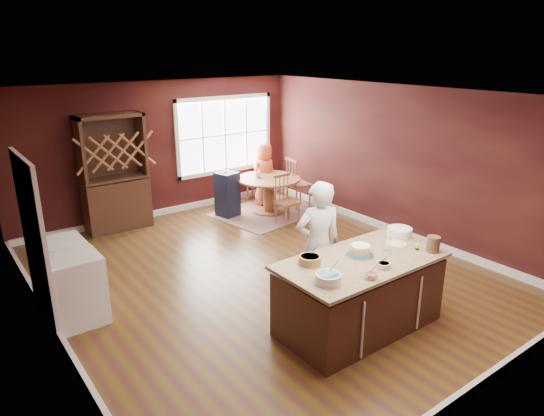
{
  "coord_description": "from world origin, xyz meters",
  "views": [
    {
      "loc": [
        -3.91,
        -5.5,
        3.32
      ],
      "look_at": [
        0.14,
        -0.06,
        1.05
      ],
      "focal_mm": 32.0,
      "sensor_mm": 36.0,
      "label": 1
    }
  ],
  "objects": [
    {
      "name": "toy_figurine",
      "position": [
        0.84,
        -2.14,
        0.96
      ],
      "size": [
        0.05,
        0.05,
        0.09
      ],
      "primitive_type": null,
      "color": "#FFF715",
      "rests_on": "kitchen_island"
    },
    {
      "name": "bowl_blue",
      "position": [
        -0.66,
        -2.13,
        0.97
      ],
      "size": [
        0.28,
        0.28,
        0.11
      ],
      "primitive_type": "cylinder",
      "color": "white",
      "rests_on": "kitchen_island"
    },
    {
      "name": "window",
      "position": [
        1.5,
        3.47,
        1.5
      ],
      "size": [
        2.36,
        0.1,
        1.66
      ],
      "primitive_type": null,
      "color": "white",
      "rests_on": "room_shell"
    },
    {
      "name": "drinking_glass",
      "position": [
        0.53,
        -1.93,
        1.0
      ],
      "size": [
        0.08,
        0.08,
        0.17
      ],
      "primitive_type": "cylinder",
      "color": "silver",
      "rests_on": "kitchen_island"
    },
    {
      "name": "seated_woman",
      "position": [
        2.05,
        2.79,
        0.68
      ],
      "size": [
        0.73,
        0.54,
        1.36
      ],
      "primitive_type": "imported",
      "rotation": [
        0.0,
        0.0,
        3.32
      ],
      "color": "#E05C3A",
      "rests_on": "ground"
    },
    {
      "name": "dryer",
      "position": [
        -2.64,
        0.92,
        0.44
      ],
      "size": [
        0.61,
        0.59,
        0.88
      ],
      "primitive_type": "cube",
      "color": "silver",
      "rests_on": "ground"
    },
    {
      "name": "dinner_plate",
      "position": [
        0.76,
        -1.88,
        0.93
      ],
      "size": [
        0.25,
        0.25,
        0.02
      ],
      "primitive_type": "cylinder",
      "color": "#FFF0C4",
      "rests_on": "kitchen_island"
    },
    {
      "name": "washer",
      "position": [
        -2.64,
        0.28,
        0.45
      ],
      "size": [
        0.61,
        0.59,
        0.89
      ],
      "primitive_type": "cube",
      "color": "silver",
      "rests_on": "ground"
    },
    {
      "name": "table_plate",
      "position": [
        2.03,
        2.17,
        0.76
      ],
      "size": [
        0.18,
        0.18,
        0.01
      ],
      "primitive_type": "cylinder",
      "color": "beige",
      "rests_on": "dining_table"
    },
    {
      "name": "bowl_olive",
      "position": [
        0.11,
        -2.23,
        0.95
      ],
      "size": [
        0.16,
        0.16,
        0.06
      ],
      "primitive_type": "cylinder",
      "color": "beige",
      "rests_on": "kitchen_island"
    },
    {
      "name": "bowl_yellow",
      "position": [
        -0.49,
        -1.65,
        0.97
      ],
      "size": [
        0.26,
        0.26,
        0.1
      ],
      "primitive_type": "cylinder",
      "color": "olive",
      "rests_on": "kitchen_island"
    },
    {
      "name": "table_cup",
      "position": [
        1.64,
        2.44,
        0.8
      ],
      "size": [
        0.17,
        0.17,
        0.1
      ],
      "primitive_type": "imported",
      "rotation": [
        0.0,
        0.0,
        0.34
      ],
      "color": "silver",
      "rests_on": "dining_table"
    },
    {
      "name": "chair_south",
      "position": [
        1.67,
        1.49,
        0.49
      ],
      "size": [
        0.42,
        0.4,
        0.98
      ],
      "primitive_type": null,
      "rotation": [
        0.0,
        0.0,
        0.01
      ],
      "color": "brown",
      "rests_on": "ground"
    },
    {
      "name": "rug",
      "position": [
        1.79,
        2.27,
        0.01
      ],
      "size": [
        2.33,
        1.93,
        0.01
      ],
      "primitive_type": "cube",
      "rotation": [
        0.0,
        0.0,
        0.15
      ],
      "color": "brown",
      "rests_on": "ground"
    },
    {
      "name": "bowl_pink",
      "position": [
        -0.2,
        -2.34,
        0.95
      ],
      "size": [
        0.16,
        0.16,
        0.06
      ],
      "primitive_type": "cylinder",
      "color": "white",
      "rests_on": "kitchen_island"
    },
    {
      "name": "chair_east",
      "position": [
        2.55,
        2.21,
        0.55
      ],
      "size": [
        0.47,
        0.49,
        1.1
      ],
      "primitive_type": null,
      "rotation": [
        0.0,
        0.0,
        1.49
      ],
      "color": "brown",
      "rests_on": "ground"
    },
    {
      "name": "stoneware_crock",
      "position": [
        0.95,
        -2.28,
        1.02
      ],
      "size": [
        0.16,
        0.16,
        0.2
      ],
      "primitive_type": "cylinder",
      "color": "#4A2C1A",
      "rests_on": "kitchen_island"
    },
    {
      "name": "baker",
      "position": [
        0.04,
        -1.2,
        0.86
      ],
      "size": [
        0.73,
        0.59,
        1.73
      ],
      "primitive_type": "imported",
      "rotation": [
        0.0,
        0.0,
        2.83
      ],
      "color": "silver",
      "rests_on": "ground"
    },
    {
      "name": "white_tub",
      "position": [
        1.03,
        -1.7,
        0.98
      ],
      "size": [
        0.33,
        0.33,
        0.11
      ],
      "primitive_type": "cylinder",
      "color": "white",
      "rests_on": "kitchen_island"
    },
    {
      "name": "dining_table",
      "position": [
        1.79,
        2.27,
        0.53
      ],
      "size": [
        1.32,
        1.32,
        0.75
      ],
      "color": "olive",
      "rests_on": "ground"
    },
    {
      "name": "high_chair",
      "position": [
        1.0,
        2.61,
        0.48
      ],
      "size": [
        0.46,
        0.46,
        0.95
      ],
      "primitive_type": null,
      "rotation": [
        0.0,
        0.0,
        0.23
      ],
      "color": "#14193B",
      "rests_on": "ground"
    },
    {
      "name": "doorway",
      "position": [
        -2.97,
        0.6,
        1.02
      ],
      "size": [
        0.08,
        1.26,
        2.13
      ],
      "primitive_type": null,
      "color": "white",
      "rests_on": "room_shell"
    },
    {
      "name": "kitchen_island",
      "position": [
        0.08,
        -1.92,
        0.44
      ],
      "size": [
        2.05,
        1.08,
        0.92
      ],
      "color": "#3E201A",
      "rests_on": "ground"
    },
    {
      "name": "toddler",
      "position": [
        1.04,
        2.62,
        0.81
      ],
      "size": [
        0.18,
        0.14,
        0.26
      ],
      "primitive_type": null,
      "color": "#8CA5BF",
      "rests_on": "high_chair"
    },
    {
      "name": "room_shell",
      "position": [
        0.0,
        0.0,
        1.35
      ],
      "size": [
        7.0,
        7.0,
        7.0
      ],
      "color": "#574012",
      "rests_on": "ground"
    },
    {
      "name": "layer_cake",
      "position": [
        0.14,
        -1.83,
        0.99
      ],
      "size": [
        0.33,
        0.33,
        0.14
      ],
      "primitive_type": null,
      "color": "white",
      "rests_on": "kitchen_island"
    },
    {
      "name": "hutch",
      "position": [
        -1.06,
        3.22,
        1.09
      ],
      "size": [
        1.19,
        0.49,
        2.17
      ],
      "primitive_type": "cube",
      "color": "black",
      "rests_on": "ground"
    },
    {
      "name": "chair_north",
      "position": [
        2.06,
        3.07,
        0.53
      ],
      "size": [
        0.61,
        0.6,
        1.06
      ],
      "primitive_type": null,
      "rotation": [
        0.0,
        0.0,
        3.76
      ],
      "color": "brown",
      "rests_on": "ground"
    }
  ]
}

